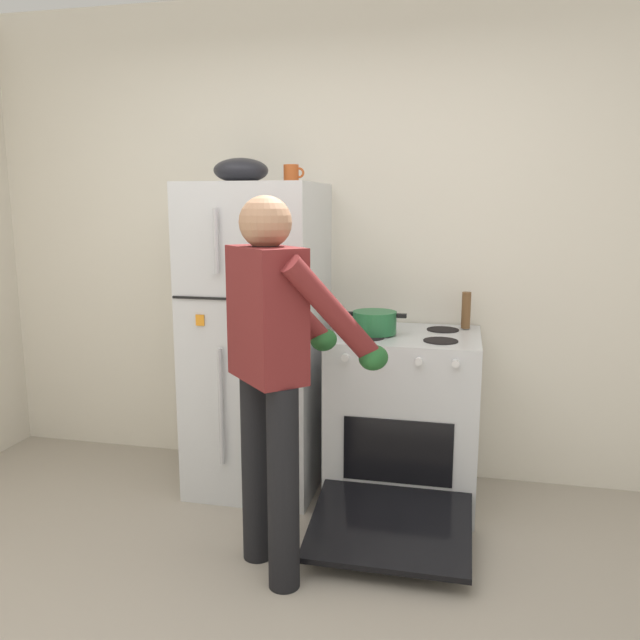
% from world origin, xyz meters
% --- Properties ---
extents(kitchen_wall_back, '(6.00, 0.10, 2.70)m').
position_xyz_m(kitchen_wall_back, '(0.00, 1.95, 1.35)').
color(kitchen_wall_back, silver).
rests_on(kitchen_wall_back, ground).
extents(refrigerator, '(0.68, 0.72, 1.67)m').
position_xyz_m(refrigerator, '(-0.39, 1.57, 0.84)').
color(refrigerator, silver).
rests_on(refrigerator, ground).
extents(stove_range, '(0.76, 1.21, 0.90)m').
position_xyz_m(stove_range, '(0.42, 1.55, 0.44)').
color(stove_range, silver).
rests_on(stove_range, ground).
extents(person_cook, '(0.67, 0.70, 1.60)m').
position_xyz_m(person_cook, '(-0.04, 0.74, 0.95)').
color(person_cook, black).
rests_on(person_cook, ground).
extents(red_pot, '(0.33, 0.23, 0.12)m').
position_xyz_m(red_pot, '(0.26, 1.52, 0.96)').
color(red_pot, '#236638').
rests_on(red_pot, stove_range).
extents(coffee_mug, '(0.11, 0.08, 0.10)m').
position_xyz_m(coffee_mug, '(-0.21, 1.62, 1.72)').
color(coffee_mug, '#B24C1E').
rests_on(coffee_mug, refrigerator).
extents(pepper_mill, '(0.05, 0.05, 0.20)m').
position_xyz_m(pepper_mill, '(0.72, 1.77, 1.00)').
color(pepper_mill, brown).
rests_on(pepper_mill, stove_range).
extents(mixing_bowl, '(0.29, 0.29, 0.13)m').
position_xyz_m(mixing_bowl, '(-0.47, 1.57, 1.74)').
color(mixing_bowl, black).
rests_on(mixing_bowl, refrigerator).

